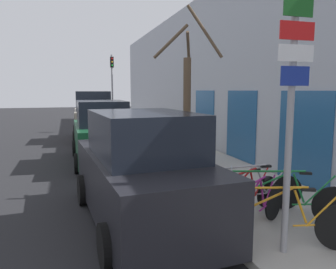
% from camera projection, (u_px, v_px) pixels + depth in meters
% --- Properties ---
extents(ground_plane, '(80.00, 80.00, 0.00)m').
position_uv_depth(ground_plane, '(111.00, 164.00, 11.20)').
color(ground_plane, black).
extents(sidewalk_curb, '(3.20, 32.00, 0.15)m').
position_uv_depth(sidewalk_curb, '(162.00, 145.00, 14.60)').
color(sidewalk_curb, '#ADA89E').
rests_on(sidewalk_curb, ground).
extents(building_facade, '(0.23, 32.00, 6.50)m').
position_uv_depth(building_facade, '(199.00, 74.00, 14.62)').
color(building_facade, '#B2B7C1').
rests_on(building_facade, ground).
extents(signpost, '(0.55, 0.12, 3.77)m').
position_uv_depth(signpost, '(291.00, 106.00, 4.52)').
color(signpost, '#939399').
rests_on(signpost, sidewalk_curb).
extents(bicycle_0, '(2.39, 1.05, 0.97)m').
position_uv_depth(bicycle_0, '(274.00, 221.00, 4.90)').
color(bicycle_0, black).
rests_on(bicycle_0, sidewalk_curb).
extents(bicycle_1, '(1.97, 1.25, 0.91)m').
position_uv_depth(bicycle_1, '(253.00, 212.00, 5.34)').
color(bicycle_1, black).
rests_on(bicycle_1, sidewalk_curb).
extents(bicycle_2, '(2.38, 1.24, 0.99)m').
position_uv_depth(bicycle_2, '(275.00, 200.00, 5.80)').
color(bicycle_2, black).
rests_on(bicycle_2, sidewalk_curb).
extents(bicycle_3, '(2.11, 0.94, 0.88)m').
position_uv_depth(bicycle_3, '(242.00, 197.00, 6.08)').
color(bicycle_3, black).
rests_on(bicycle_3, sidewalk_curb).
extents(bicycle_4, '(2.51, 0.45, 0.95)m').
position_uv_depth(bicycle_4, '(243.00, 192.00, 6.30)').
color(bicycle_4, black).
rests_on(bicycle_4, sidewalk_curb).
extents(parked_car_0, '(2.27, 4.67, 2.12)m').
position_uv_depth(parked_car_0, '(142.00, 173.00, 6.11)').
color(parked_car_0, black).
rests_on(parked_car_0, ground).
extents(parked_car_1, '(1.95, 4.38, 2.15)m').
position_uv_depth(parked_car_1, '(102.00, 135.00, 11.36)').
color(parked_car_1, '#144728').
rests_on(parked_car_1, ground).
extents(parked_car_2, '(2.12, 4.33, 2.46)m').
position_uv_depth(parked_car_2, '(93.00, 118.00, 16.63)').
color(parked_car_2, gray).
rests_on(parked_car_2, ground).
extents(pedestrian_near, '(0.41, 0.35, 1.60)m').
position_uv_depth(pedestrian_near, '(195.00, 135.00, 10.59)').
color(pedestrian_near, '#333338').
rests_on(pedestrian_near, sidewalk_curb).
extents(street_tree, '(1.64, 0.85, 4.40)m').
position_uv_depth(street_tree, '(187.00, 110.00, 8.19)').
color(street_tree, brown).
rests_on(street_tree, sidewalk_curb).
extents(traffic_light, '(0.20, 0.30, 4.50)m').
position_uv_depth(traffic_light, '(112.00, 82.00, 20.07)').
color(traffic_light, '#939399').
rests_on(traffic_light, sidewalk_curb).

